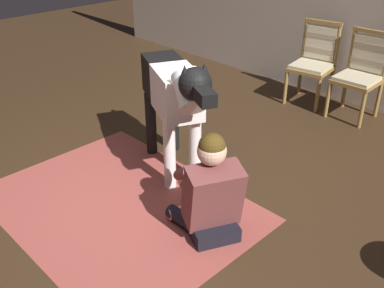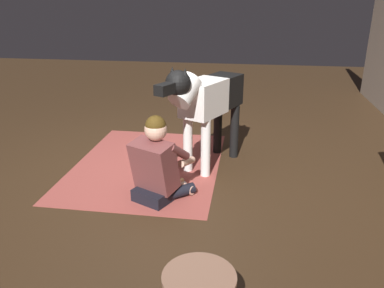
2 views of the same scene
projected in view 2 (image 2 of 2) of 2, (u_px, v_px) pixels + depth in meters
The scene contains 5 objects.
ground_plane at pixel (157, 172), 4.31m from camera, with size 14.73×14.73×0.00m, color #362415.
area_rug at pixel (148, 164), 4.50m from camera, with size 2.18×1.65×0.01m, color #95423B.
person_sitting_on_floor at pixel (158, 165), 3.65m from camera, with size 0.72×0.63×0.84m.
large_dog at pixel (207, 100), 4.15m from camera, with size 1.43×0.78×1.22m.
hot_dog_on_plate at pixel (177, 183), 3.99m from camera, with size 0.22×0.22×0.06m.
Camera 2 is at (3.81, 0.97, 1.85)m, focal length 36.07 mm.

